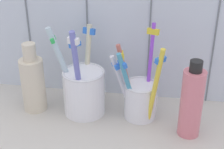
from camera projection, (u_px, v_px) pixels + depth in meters
counter_slab at (110, 126)px, 67.78cm from camera, size 64.00×22.00×2.00cm
tile_wall_back at (119, 2)px, 68.30cm from camera, size 64.00×2.20×45.00cm
toothbrush_cup_left at (83, 89)px, 68.24cm from camera, size 10.92×10.34×18.83cm
toothbrush_cup_right at (140, 96)px, 66.76cm from camera, size 10.27×7.61×18.72cm
ceramic_vase at (33, 82)px, 68.77cm from camera, size 4.72×4.72×14.45cm
soap_bottle at (192, 102)px, 60.96cm from camera, size 4.04×4.04×14.88cm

